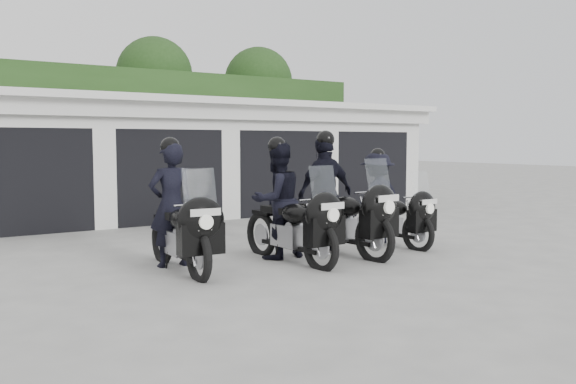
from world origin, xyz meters
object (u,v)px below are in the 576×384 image
police_bike_a (179,216)px  police_bike_c (333,200)px  police_bike_d (384,202)px  police_bike_b (284,207)px

police_bike_a → police_bike_c: bearing=0.6°
police_bike_c → police_bike_d: (1.32, 0.18, -0.13)m
police_bike_a → police_bike_c: police_bike_c is taller
police_bike_a → police_bike_c: (2.80, -0.14, 0.11)m
police_bike_b → police_bike_c: police_bike_c is taller
police_bike_b → police_bike_d: bearing=3.0°
police_bike_b → police_bike_a: bearing=169.1°
police_bike_a → police_bike_d: (4.12, 0.04, -0.02)m
police_bike_d → police_bike_c: bearing=-176.4°
police_bike_c → police_bike_b: bearing=179.3°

